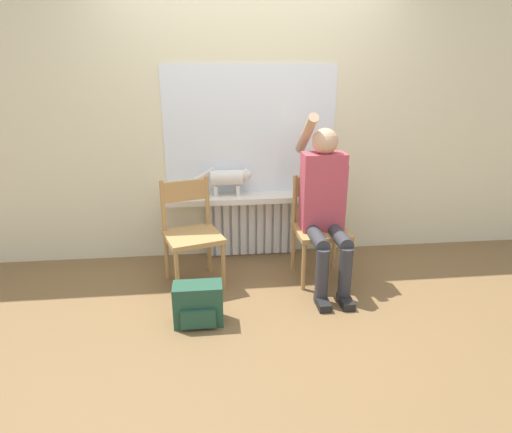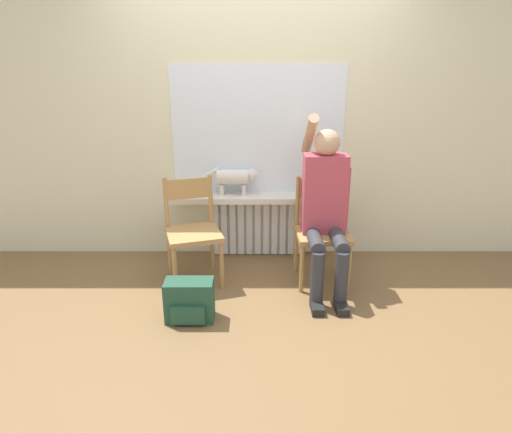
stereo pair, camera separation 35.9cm
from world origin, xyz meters
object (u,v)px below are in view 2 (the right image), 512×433
chair_left (191,230)px  chair_right (320,229)px  backpack (188,301)px  person (324,204)px  cat (233,177)px

chair_left → chair_right: same height
chair_left → backpack: chair_left is taller
chair_right → person: bearing=-90.7°
chair_left → chair_right: 1.06m
person → chair_right: bearing=91.3°
person → cat: 0.93m
chair_left → chair_right: size_ratio=1.00×
cat → backpack: 1.29m
chair_left → person: size_ratio=0.62×
chair_left → person: person is taller
chair_left → person: (1.07, -0.10, 0.26)m
chair_left → cat: (0.34, 0.46, 0.33)m
person → backpack: (-1.02, -0.52, -0.56)m
chair_left → chair_right: bearing=-17.0°
cat → backpack: size_ratio=1.52×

